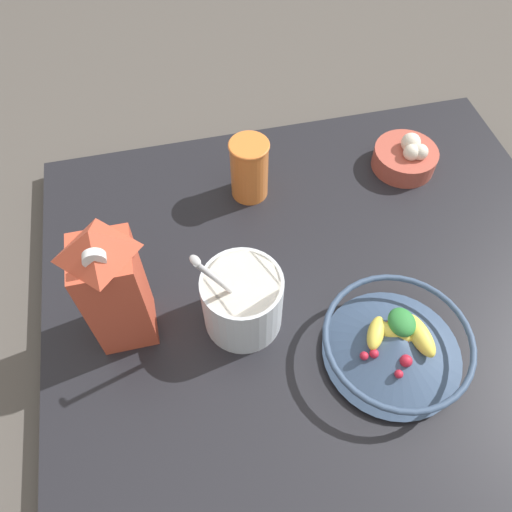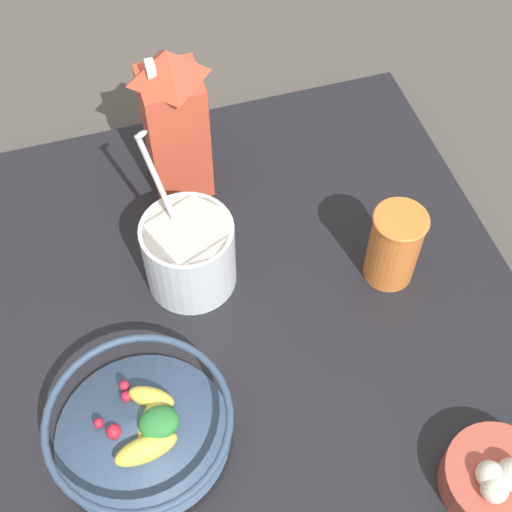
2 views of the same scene
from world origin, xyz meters
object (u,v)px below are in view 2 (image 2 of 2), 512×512
object	(u,v)px
yogurt_tub	(189,251)
milk_carton	(175,122)
fruit_bowl	(141,426)
drinking_cup	(394,245)
garlic_bowl	(497,480)

from	to	relation	value
yogurt_tub	milk_carton	bearing A→B (deg)	171.27
fruit_bowl	yogurt_tub	bearing A→B (deg)	152.12
milk_carton	yogurt_tub	size ratio (longest dim) A/B	1.06
milk_carton	drinking_cup	xyz separation A→B (m)	(0.26, 0.25, -0.06)
fruit_bowl	yogurt_tub	xyz separation A→B (m)	(-0.22, 0.12, 0.03)
milk_carton	yogurt_tub	distance (m)	0.20
drinking_cup	garlic_bowl	xyz separation A→B (m)	(0.33, -0.00, -0.04)
milk_carton	drinking_cup	distance (m)	0.37
yogurt_tub	garlic_bowl	bearing A→B (deg)	34.46
fruit_bowl	garlic_bowl	distance (m)	0.44
yogurt_tub	garlic_bowl	distance (m)	0.49
milk_carton	yogurt_tub	bearing A→B (deg)	-8.73
drinking_cup	garlic_bowl	world-z (taller)	drinking_cup
fruit_bowl	drinking_cup	size ratio (longest dim) A/B	1.81
milk_carton	garlic_bowl	world-z (taller)	milk_carton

